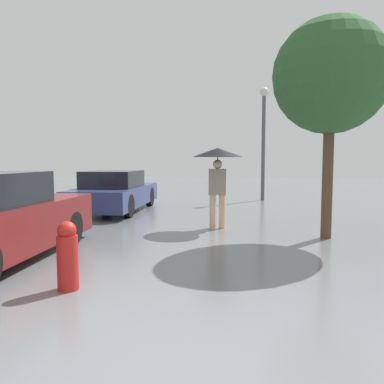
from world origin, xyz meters
TOP-DOWN VIEW (x-y plane):
  - ground_plane at (0.00, 0.00)m, footprint 60.00×60.00m
  - pedestrian at (0.04, 5.69)m, footprint 1.12×1.12m
  - parked_car_farthest at (-3.14, 8.29)m, footprint 1.70×4.22m
  - tree at (2.21, 4.86)m, footprint 2.19×2.19m
  - street_lamp at (1.54, 11.80)m, footprint 0.34×0.34m
  - fire_hydrant at (-1.56, 1.50)m, footprint 0.24×0.24m

SIDE VIEW (x-z plane):
  - ground_plane at x=0.00m, z-range 0.00..0.00m
  - fire_hydrant at x=-1.56m, z-range 0.00..0.82m
  - parked_car_farthest at x=-3.14m, z-range -0.04..1.18m
  - pedestrian at x=0.04m, z-range 0.58..2.38m
  - street_lamp at x=1.54m, z-range 0.58..4.82m
  - tree at x=2.21m, z-range 1.00..5.21m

